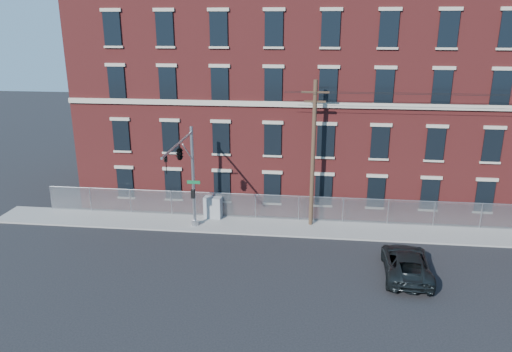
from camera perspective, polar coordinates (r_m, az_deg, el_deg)
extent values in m
plane|color=black|center=(29.25, 2.36, -10.03)|extent=(140.00, 140.00, 0.00)
cube|color=gray|center=(35.19, 23.04, -6.46)|extent=(65.00, 3.00, 0.12)
cube|color=maroon|center=(41.52, 21.03, 8.73)|extent=(55.00, 14.00, 16.00)
cube|color=#A59C8A|center=(34.74, 23.82, 7.39)|extent=(55.00, 0.18, 0.35)
cube|color=black|center=(37.31, -15.17, -0.78)|extent=(1.20, 0.10, 2.20)
cube|color=black|center=(36.38, -15.62, 4.61)|extent=(1.20, 0.10, 2.20)
cube|color=black|center=(35.76, -16.12, 10.55)|extent=(1.20, 0.10, 2.20)
cube|color=black|center=(35.55, -16.62, 16.30)|extent=(1.20, 0.10, 2.20)
cube|color=black|center=(36.13, -9.75, -1.01)|extent=(1.20, 0.10, 2.20)
cube|color=black|center=(35.16, -10.05, 4.56)|extent=(1.20, 0.10, 2.20)
cube|color=black|center=(34.53, -10.39, 10.71)|extent=(1.20, 0.10, 2.20)
cube|color=black|center=(34.31, -10.73, 16.69)|extent=(1.20, 0.10, 2.20)
cube|color=black|center=(35.29, -4.03, -1.24)|extent=(1.20, 0.10, 2.20)
cube|color=black|center=(34.30, -4.15, 4.46)|extent=(1.20, 0.10, 2.20)
cube|color=black|center=(33.65, -4.30, 10.78)|extent=(1.20, 0.10, 2.20)
cube|color=black|center=(33.42, -4.44, 16.91)|extent=(1.20, 0.10, 2.20)
cube|color=black|center=(34.82, 1.92, -1.47)|extent=(1.20, 0.10, 2.20)
cube|color=black|center=(33.82, 1.98, 4.31)|extent=(1.20, 0.10, 2.20)
cube|color=black|center=(33.16, 2.05, 10.71)|extent=(1.20, 0.10, 2.20)
cube|color=black|center=(32.93, 2.12, 16.94)|extent=(1.20, 0.10, 2.20)
cube|color=black|center=(34.73, 7.96, -1.69)|extent=(1.20, 0.10, 2.20)
cube|color=black|center=(33.73, 8.21, 4.10)|extent=(1.20, 0.10, 2.20)
cube|color=black|center=(33.07, 8.50, 10.52)|extent=(1.20, 0.10, 2.20)
cube|color=black|center=(32.84, 8.79, 16.76)|extent=(1.20, 0.10, 2.20)
cube|color=black|center=(35.03, 13.96, -1.88)|extent=(1.20, 0.10, 2.20)
cube|color=black|center=(34.04, 14.41, 3.85)|extent=(1.20, 0.10, 2.20)
cube|color=black|center=(33.38, 14.90, 10.19)|extent=(1.20, 0.10, 2.20)
cube|color=black|center=(33.15, 15.40, 16.37)|extent=(1.20, 0.10, 2.20)
cube|color=black|center=(35.70, 19.81, -2.05)|extent=(1.20, 0.10, 2.20)
cube|color=black|center=(34.73, 20.41, 3.56)|extent=(1.20, 0.10, 2.20)
cube|color=black|center=(34.09, 21.09, 9.76)|extent=(1.20, 0.10, 2.20)
cube|color=black|center=(33.86, 21.78, 15.79)|extent=(1.20, 0.10, 2.20)
cube|color=black|center=(36.73, 25.38, -2.19)|extent=(1.20, 0.10, 2.20)
cube|color=black|center=(35.79, 26.12, 3.25)|extent=(1.20, 0.10, 2.20)
cube|color=black|center=(35.17, 26.95, 9.25)|extent=(1.20, 0.10, 2.20)
cube|color=black|center=(34.95, 27.79, 15.07)|extent=(1.20, 0.10, 2.20)
cube|color=#A5A8AD|center=(35.99, 22.68, -4.24)|extent=(59.00, 0.02, 1.80)
cylinder|color=#9EA0A5|center=(35.69, 22.84, -2.89)|extent=(59.00, 0.04, 0.04)
cylinder|color=#9EA0A5|center=(39.56, -23.03, -2.36)|extent=(0.06, 0.06, 1.85)
cylinder|color=#9EA0A5|center=(38.14, -18.96, -2.61)|extent=(0.06, 0.06, 1.85)
cylinder|color=#9EA0A5|center=(36.93, -14.60, -2.86)|extent=(0.06, 0.06, 1.85)
cylinder|color=#9EA0A5|center=(35.94, -9.97, -3.12)|extent=(0.06, 0.06, 1.85)
cylinder|color=#9EA0A5|center=(35.20, -5.10, -3.36)|extent=(0.06, 0.06, 1.85)
cylinder|color=#9EA0A5|center=(34.73, -0.07, -3.58)|extent=(0.06, 0.06, 1.85)
cylinder|color=#9EA0A5|center=(34.53, 5.07, -3.78)|extent=(0.06, 0.06, 1.85)
cylinder|color=#9EA0A5|center=(34.60, 10.22, -3.96)|extent=(0.06, 0.06, 1.85)
cylinder|color=#9EA0A5|center=(34.96, 15.32, -4.09)|extent=(0.06, 0.06, 1.85)
cylinder|color=#9EA0A5|center=(35.58, 20.27, -4.20)|extent=(0.06, 0.06, 1.85)
cylinder|color=#9EA0A5|center=(36.46, 25.02, -4.27)|extent=(0.06, 0.06, 1.85)
cylinder|color=#9EA0A5|center=(32.90, -7.42, -0.15)|extent=(0.22, 0.22, 7.00)
cylinder|color=#9EA0A5|center=(34.03, -7.21, -5.46)|extent=(0.50, 0.50, 0.40)
cylinder|color=#9EA0A5|center=(29.04, -9.19, 3.74)|extent=(0.14, 6.50, 0.14)
cylinder|color=#9EA0A5|center=(31.20, -8.10, 2.86)|extent=(0.08, 2.18, 1.56)
cube|color=#0C592D|center=(32.84, -7.38, -0.73)|extent=(0.90, 0.03, 0.22)
cube|color=black|center=(33.01, -7.45, -2.10)|extent=(0.25, 0.25, 0.60)
imported|color=black|center=(26.82, -10.58, 1.30)|extent=(0.16, 0.20, 1.00)
imported|color=black|center=(29.41, -9.01, 2.82)|extent=(0.53, 2.48, 1.00)
cylinder|color=#443022|center=(32.58, 6.75, 2.45)|extent=(0.28, 0.28, 10.00)
cube|color=#443022|center=(31.76, 7.02, 9.78)|extent=(1.80, 0.12, 0.12)
cube|color=#443022|center=(31.84, 6.98, 8.72)|extent=(1.40, 0.12, 0.12)
imported|color=black|center=(28.71, 17.33, -9.79)|extent=(2.74, 5.44, 1.48)
cube|color=gray|center=(34.96, -5.10, -3.71)|extent=(1.32, 0.78, 1.57)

